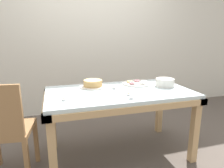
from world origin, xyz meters
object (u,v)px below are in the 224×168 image
pastry_platter (137,83)px  tealight_near_cakes (131,98)px  tealight_right_edge (114,88)px  chair (4,128)px  tealight_left_edge (128,95)px  cake_chocolate_round (93,84)px  plate_stack (165,82)px  tealight_centre (64,100)px

pastry_platter → tealight_near_cakes: size_ratio=8.70×
pastry_platter → tealight_right_edge: same height
pastry_platter → tealight_near_cakes: (-0.29, -0.53, -0.00)m
pastry_platter → chair: bearing=-166.0°
tealight_left_edge → tealight_near_cakes: same height
cake_chocolate_round → tealight_near_cakes: 0.59m
plate_stack → tealight_right_edge: (-0.59, 0.05, -0.03)m
plate_stack → tealight_near_cakes: (-0.55, -0.33, -0.03)m
pastry_platter → plate_stack: 0.33m
plate_stack → tealight_centre: plate_stack is taller
plate_stack → pastry_platter: bearing=143.4°
cake_chocolate_round → plate_stack: bearing=-14.0°
tealight_left_edge → cake_chocolate_round: bearing=121.9°
tealight_near_cakes → cake_chocolate_round: bearing=115.1°
tealight_centre → tealight_right_edge: size_ratio=1.00×
plate_stack → tealight_left_edge: 0.58m
cake_chocolate_round → pastry_platter: 0.53m
tealight_left_edge → tealight_right_edge: same height
pastry_platter → tealight_left_edge: (-0.27, -0.42, -0.00)m
cake_chocolate_round → plate_stack: plate_stack is taller
cake_chocolate_round → plate_stack: size_ratio=1.46×
pastry_platter → plate_stack: size_ratio=1.66×
plate_stack → tealight_near_cakes: plate_stack is taller
pastry_platter → tealight_near_cakes: same height
cake_chocolate_round → tealight_near_cakes: bearing=-64.9°
pastry_platter → tealight_centre: 0.96m
cake_chocolate_round → tealight_right_edge: cake_chocolate_round is taller
chair → tealight_centre: 0.57m
chair → tealight_right_edge: chair is taller
pastry_platter → tealight_right_edge: 0.36m
plate_stack → cake_chocolate_round: bearing=166.0°
plate_stack → tealight_left_edge: size_ratio=5.25×
plate_stack → tealight_centre: (-1.14, -0.21, -0.03)m
tealight_right_edge → chair: bearing=-169.4°
pastry_platter → tealight_left_edge: bearing=-122.9°
cake_chocolate_round → tealight_left_edge: size_ratio=7.64×
plate_stack → tealight_centre: 1.16m
chair → pastry_platter: bearing=14.0°
plate_stack → tealight_near_cakes: bearing=-148.7°
pastry_platter → tealight_left_edge: same height
plate_stack → tealight_near_cakes: size_ratio=5.25×
tealight_centre → tealight_right_edge: bearing=24.8°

